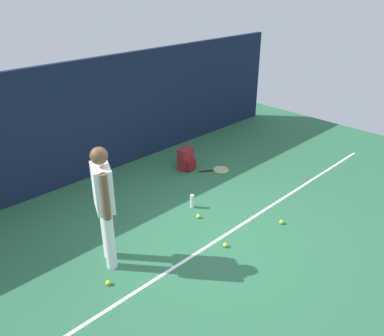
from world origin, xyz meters
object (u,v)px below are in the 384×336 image
(tennis_racket, at_px, (220,170))
(water_bottle, at_px, (192,201))
(tennis_player, at_px, (104,200))
(backpack, at_px, (186,160))
(tennis_ball_by_fence, at_px, (108,283))
(tennis_ball_near_player, at_px, (198,216))
(tennis_ball_far_left, at_px, (225,245))
(tennis_ball_mid_court, at_px, (282,222))

(tennis_racket, distance_m, water_bottle, 1.50)
(tennis_player, height_order, water_bottle, tennis_player)
(backpack, relative_size, tennis_ball_by_fence, 6.67)
(tennis_ball_near_player, distance_m, tennis_ball_by_fence, 1.92)
(backpack, distance_m, tennis_ball_far_left, 2.60)
(backpack, height_order, tennis_ball_mid_court, backpack)
(tennis_ball_by_fence, bearing_deg, backpack, 29.38)
(tennis_ball_by_fence, height_order, tennis_ball_far_left, same)
(tennis_player, bearing_deg, tennis_ball_by_fence, -13.73)
(tennis_ball_by_fence, distance_m, tennis_ball_mid_court, 2.83)
(tennis_ball_near_player, bearing_deg, tennis_racket, 30.64)
(tennis_ball_mid_court, bearing_deg, tennis_player, 154.93)
(tennis_ball_far_left, bearing_deg, water_bottle, 69.33)
(tennis_ball_far_left, bearing_deg, tennis_player, 146.42)
(tennis_ball_near_player, relative_size, tennis_ball_mid_court, 1.00)
(backpack, xyz_separation_m, tennis_ball_mid_court, (-0.28, -2.46, -0.18))
(tennis_ball_by_fence, distance_m, water_bottle, 2.14)
(tennis_player, relative_size, tennis_ball_near_player, 25.76)
(tennis_ball_far_left, height_order, water_bottle, water_bottle)
(water_bottle, bearing_deg, tennis_player, -173.41)
(backpack, relative_size, water_bottle, 1.87)
(tennis_player, distance_m, tennis_ball_mid_court, 2.84)
(tennis_player, height_order, tennis_ball_near_player, tennis_player)
(tennis_ball_near_player, xyz_separation_m, water_bottle, (0.16, 0.30, 0.08))
(tennis_racket, relative_size, backpack, 1.38)
(tennis_ball_mid_court, bearing_deg, water_bottle, 116.20)
(tennis_player, bearing_deg, tennis_racket, 128.95)
(tennis_ball_mid_court, bearing_deg, tennis_racket, 69.93)
(tennis_ball_by_fence, height_order, tennis_ball_mid_court, same)
(tennis_player, xyz_separation_m, water_bottle, (1.77, 0.20, -0.85))
(tennis_player, xyz_separation_m, tennis_ball_by_fence, (-0.29, -0.37, -0.93))
(tennis_player, relative_size, tennis_ball_far_left, 25.76)
(tennis_ball_near_player, bearing_deg, tennis_ball_mid_court, -51.68)
(tennis_racket, height_order, tennis_ball_near_player, tennis_ball_near_player)
(tennis_racket, xyz_separation_m, tennis_ball_far_left, (-1.79, -1.70, 0.02))
(backpack, bearing_deg, water_bottle, -135.75)
(tennis_ball_far_left, bearing_deg, tennis_ball_mid_court, -12.46)
(tennis_player, bearing_deg, backpack, 140.57)
(tennis_racket, xyz_separation_m, tennis_ball_by_fence, (-3.43, -1.17, 0.02))
(tennis_ball_near_player, height_order, tennis_ball_far_left, same)
(tennis_player, distance_m, tennis_racket, 3.38)
(tennis_ball_mid_court, distance_m, tennis_ball_far_left, 1.10)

